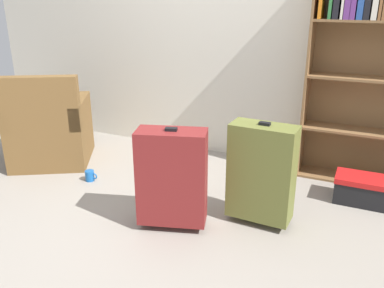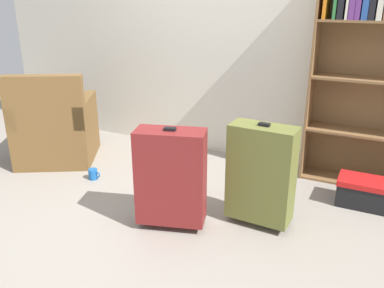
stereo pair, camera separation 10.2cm
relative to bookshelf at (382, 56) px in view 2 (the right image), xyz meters
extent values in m
plane|color=gray|center=(-1.33, -1.48, -1.10)|extent=(9.97, 9.97, 0.00)
cube|color=beige|center=(-1.33, 0.18, 0.20)|extent=(5.70, 0.10, 2.60)
cube|color=brown|center=(-0.51, -0.03, -0.20)|extent=(0.02, 0.29, 1.81)
cube|color=brown|center=(0.02, 0.10, -0.20)|extent=(1.07, 0.02, 1.81)
cube|color=brown|center=(0.02, -0.03, -1.09)|extent=(1.03, 0.27, 0.02)
cube|color=brown|center=(0.02, -0.03, -0.64)|extent=(1.03, 0.27, 0.02)
cube|color=brown|center=(0.02, -0.03, -0.19)|extent=(1.03, 0.27, 0.02)
cube|color=black|center=(-0.33, -0.05, 0.41)|extent=(0.04, 0.23, 0.26)
cube|color=brown|center=(-2.80, -0.77, -0.90)|extent=(0.96, 0.96, 0.40)
cube|color=#91724F|center=(-2.80, -0.77, -0.66)|extent=(0.72, 0.75, 0.08)
cube|color=brown|center=(-2.65, -1.02, -0.45)|extent=(0.67, 0.45, 0.50)
cube|color=brown|center=(-2.54, -0.62, -0.59)|extent=(0.44, 0.66, 0.22)
cube|color=brown|center=(-3.06, -0.92, -0.59)|extent=(0.44, 0.66, 0.22)
cylinder|color=#1959A5|center=(-2.17, -1.01, -1.06)|extent=(0.08, 0.08, 0.10)
torus|color=#1959A5|center=(-2.12, -1.01, -1.05)|extent=(0.06, 0.01, 0.06)
cube|color=black|center=(0.07, -0.44, -1.01)|extent=(0.44, 0.25, 0.19)
cube|color=red|center=(0.07, -0.44, -0.91)|extent=(0.45, 0.26, 0.04)
cube|color=brown|center=(-0.61, -1.07, -0.71)|extent=(0.46, 0.23, 0.69)
cube|color=black|center=(-0.61, -1.07, -0.35)|extent=(0.08, 0.04, 0.02)
cylinder|color=black|center=(-0.77, -1.06, -1.08)|extent=(0.05, 0.05, 0.05)
cylinder|color=black|center=(-0.45, -1.08, -1.08)|extent=(0.05, 0.05, 0.05)
cube|color=maroon|center=(-1.16, -1.37, -0.72)|extent=(0.52, 0.35, 0.67)
cube|color=black|center=(-1.16, -1.37, -0.37)|extent=(0.09, 0.06, 0.02)
cylinder|color=black|center=(-1.32, -1.42, -1.08)|extent=(0.06, 0.06, 0.05)
cylinder|color=black|center=(-1.00, -1.33, -1.08)|extent=(0.06, 0.06, 0.05)
camera|label=1|loc=(-0.01, -3.59, 0.45)|focal=37.44mm
camera|label=2|loc=(0.08, -3.55, 0.45)|focal=37.44mm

